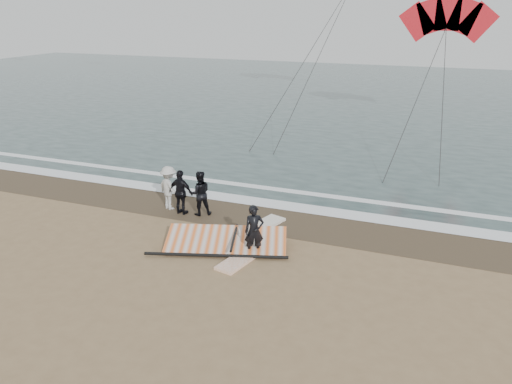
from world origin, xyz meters
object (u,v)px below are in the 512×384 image
man_main (254,231)px  board_white (244,256)px  board_cream (257,228)px  sail_rig (226,241)px

man_main → board_white: (-0.23, -0.29, -0.81)m
board_white → board_cream: size_ratio=0.91×
board_cream → man_main: bearing=-54.5°
man_main → sail_rig: size_ratio=0.39×
board_white → sail_rig: size_ratio=0.52×
man_main → board_white: size_ratio=0.74×
board_cream → sail_rig: sail_rig is taller
man_main → board_cream: man_main is taller
board_white → board_cream: board_cream is taller
sail_rig → man_main: bearing=-13.0°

